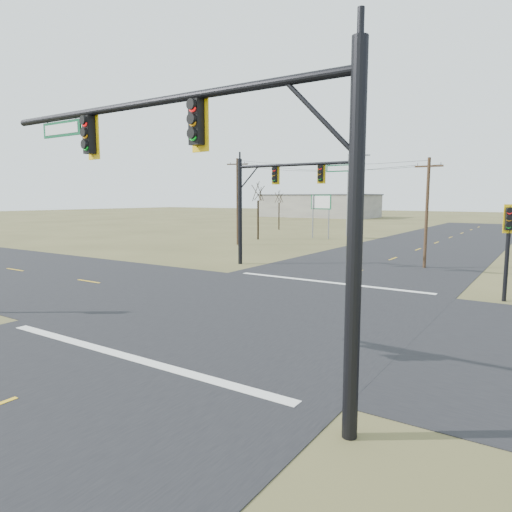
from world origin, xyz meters
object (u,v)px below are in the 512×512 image
(mast_arm_far, at_px, (273,189))
(bare_tree_b, at_px, (279,196))
(bare_tree_a, at_px, (258,191))
(mast_arm_near, at_px, (214,163))
(highway_sign, at_px, (321,207))
(streetlight_c, at_px, (350,190))
(utility_pole_far, at_px, (238,200))
(pedestal_signal_ne, at_px, (508,231))
(utility_pole_near, at_px, (427,210))

(mast_arm_far, distance_m, bare_tree_b, 38.55)
(bare_tree_b, bearing_deg, bare_tree_a, -67.84)
(mast_arm_near, height_order, highway_sign, mast_arm_near)
(bare_tree_a, bearing_deg, streetlight_c, 56.88)
(highway_sign, bearing_deg, mast_arm_far, -65.28)
(bare_tree_b, bearing_deg, mast_arm_far, -60.17)
(mast_arm_far, relative_size, streetlight_c, 0.91)
(utility_pole_far, height_order, bare_tree_a, utility_pole_far)
(pedestal_signal_ne, bearing_deg, bare_tree_b, 108.30)
(mast_arm_far, xyz_separation_m, utility_pole_far, (-11.20, 11.35, -0.88))
(bare_tree_a, bearing_deg, pedestal_signal_ne, -37.12)
(pedestal_signal_ne, distance_m, bare_tree_b, 50.20)
(streetlight_c, relative_size, bare_tree_a, 1.45)
(mast_arm_near, height_order, pedestal_signal_ne, mast_arm_near)
(mast_arm_near, distance_m, streetlight_c, 50.09)
(utility_pole_far, xyz_separation_m, highway_sign, (4.13, 11.50, -0.88))
(utility_pole_near, height_order, bare_tree_b, utility_pole_near)
(mast_arm_near, distance_m, pedestal_signal_ne, 16.74)
(utility_pole_far, bearing_deg, mast_arm_near, -55.18)
(highway_sign, xyz_separation_m, streetlight_c, (1.36, 5.57, 2.09))
(highway_sign, bearing_deg, utility_pole_near, -39.27)
(utility_pole_far, relative_size, streetlight_c, 0.86)
(mast_arm_far, height_order, bare_tree_b, mast_arm_far)
(pedestal_signal_ne, distance_m, streetlight_c, 37.97)
(mast_arm_far, relative_size, utility_pole_far, 1.07)
(mast_arm_near, relative_size, highway_sign, 2.17)
(utility_pole_near, bearing_deg, utility_pole_far, 164.06)
(mast_arm_near, relative_size, utility_pole_far, 1.28)
(utility_pole_far, height_order, highway_sign, utility_pole_far)
(highway_sign, height_order, bare_tree_a, bare_tree_a)
(mast_arm_near, relative_size, streetlight_c, 1.10)
(mast_arm_far, xyz_separation_m, pedestal_signal_ne, (14.96, -3.33, -2.19))
(mast_arm_far, relative_size, utility_pole_near, 1.25)
(mast_arm_near, xyz_separation_m, pedestal_signal_ne, (4.96, 15.81, -2.37))
(streetlight_c, height_order, bare_tree_b, streetlight_c)
(bare_tree_a, height_order, bare_tree_b, bare_tree_a)
(bare_tree_b, bearing_deg, pedestal_signal_ne, -47.12)
(mast_arm_far, bearing_deg, bare_tree_b, 97.32)
(pedestal_signal_ne, height_order, highway_sign, highway_sign)
(pedestal_signal_ne, distance_m, highway_sign, 34.22)
(pedestal_signal_ne, bearing_deg, highway_sign, 105.50)
(pedestal_signal_ne, relative_size, utility_pole_far, 0.52)
(bare_tree_a, bearing_deg, bare_tree_b, 112.16)
(mast_arm_far, bearing_deg, pedestal_signal_ne, -35.05)
(pedestal_signal_ne, height_order, utility_pole_far, utility_pole_far)
(highway_sign, xyz_separation_m, bare_tree_b, (-12.10, 10.58, 1.32))
(mast_arm_far, distance_m, utility_pole_near, 10.84)
(mast_arm_near, xyz_separation_m, utility_pole_near, (-0.79, 24.66, -1.68))
(mast_arm_near, bearing_deg, utility_pole_near, 98.36)
(utility_pole_far, bearing_deg, streetlight_c, 72.16)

